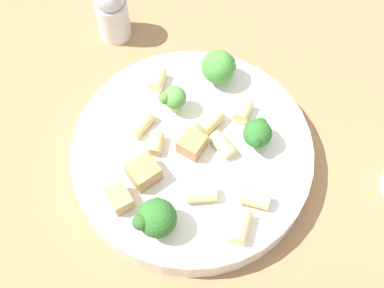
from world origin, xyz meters
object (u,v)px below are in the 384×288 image
at_px(broccoli_floret_1, 219,67).
at_px(rigatoni_8, 255,199).
at_px(pepper_shaker, 112,11).
at_px(rigatoni_7, 222,145).
at_px(pasta_bowl, 192,154).
at_px(broccoli_floret_0, 257,134).
at_px(rigatoni_1, 240,227).
at_px(chicken_chunk_1, 120,199).
at_px(rigatoni_4, 210,121).
at_px(chicken_chunk_0, 193,144).
at_px(rigatoni_0, 142,125).
at_px(rigatoni_3, 201,195).
at_px(rigatoni_5, 243,111).
at_px(chicken_chunk_2, 144,172).
at_px(rigatoni_6, 157,80).
at_px(rigatoni_2, 155,144).
at_px(broccoli_floret_2, 156,218).
at_px(broccoli_floret_3, 171,99).

xyz_separation_m(broccoli_floret_1, rigatoni_8, (0.02, 0.14, -0.02)).
bearing_deg(pepper_shaker, rigatoni_7, 104.79).
bearing_deg(pasta_bowl, broccoli_floret_0, 164.38).
distance_m(rigatoni_1, chicken_chunk_1, 0.12).
bearing_deg(rigatoni_4, chicken_chunk_0, 35.45).
distance_m(rigatoni_0, rigatoni_3, 0.10).
relative_size(broccoli_floret_1, rigatoni_8, 1.50).
relative_size(broccoli_floret_0, rigatoni_5, 1.60).
bearing_deg(broccoli_floret_0, chicken_chunk_1, 4.93).
distance_m(rigatoni_4, chicken_chunk_2, 0.09).
height_order(rigatoni_6, rigatoni_8, same).
xyz_separation_m(rigatoni_1, rigatoni_2, (0.04, -0.11, -0.00)).
xyz_separation_m(broccoli_floret_0, rigatoni_8, (0.03, 0.06, -0.01)).
xyz_separation_m(broccoli_floret_2, rigatoni_0, (-0.02, -0.10, -0.02)).
distance_m(rigatoni_1, rigatoni_7, 0.09).
distance_m(pasta_bowl, rigatoni_2, 0.04).
xyz_separation_m(broccoli_floret_2, rigatoni_2, (-0.03, -0.08, -0.02)).
bearing_deg(broccoli_floret_3, rigatoni_5, 154.69).
relative_size(pasta_bowl, broccoli_floret_0, 7.01).
height_order(chicken_chunk_0, pepper_shaker, pepper_shaker).
relative_size(rigatoni_2, rigatoni_4, 0.83).
xyz_separation_m(broccoli_floret_2, broccoli_floret_3, (-0.05, -0.11, -0.00)).
relative_size(broccoli_floret_1, rigatoni_1, 1.36).
distance_m(rigatoni_1, rigatoni_8, 0.03).
relative_size(broccoli_floret_0, chicken_chunk_1, 1.44).
bearing_deg(chicken_chunk_2, rigatoni_1, 128.71).
xyz_separation_m(rigatoni_1, rigatoni_5, (-0.05, -0.11, -0.00)).
bearing_deg(rigatoni_0, chicken_chunk_2, 74.14).
distance_m(rigatoni_6, rigatoni_8, 0.17).
distance_m(rigatoni_6, chicken_chunk_2, 0.11).
xyz_separation_m(rigatoni_4, rigatoni_7, (-0.00, 0.03, -0.00)).
height_order(broccoli_floret_3, chicken_chunk_1, broccoli_floret_3).
relative_size(pasta_bowl, chicken_chunk_2, 9.05).
bearing_deg(pasta_bowl, rigatoni_7, 160.50).
xyz_separation_m(rigatoni_3, chicken_chunk_0, (-0.01, -0.05, 0.00)).
bearing_deg(chicken_chunk_0, rigatoni_3, 78.22).
relative_size(rigatoni_2, rigatoni_6, 0.96).
relative_size(rigatoni_2, chicken_chunk_1, 0.94).
height_order(broccoli_floret_0, chicken_chunk_1, broccoli_floret_0).
bearing_deg(pasta_bowl, rigatoni_8, 115.36).
relative_size(rigatoni_1, rigatoni_2, 1.32).
xyz_separation_m(rigatoni_7, chicken_chunk_0, (0.03, -0.01, 0.00)).
bearing_deg(chicken_chunk_0, broccoli_floret_3, -84.65).
relative_size(chicken_chunk_0, chicken_chunk_1, 0.98).
bearing_deg(rigatoni_3, rigatoni_8, 154.32).
distance_m(rigatoni_5, pepper_shaker, 0.20).
distance_m(broccoli_floret_3, chicken_chunk_1, 0.11).
xyz_separation_m(rigatoni_8, chicken_chunk_1, (0.12, -0.04, 0.00)).
relative_size(broccoli_floret_3, rigatoni_3, 1.21).
height_order(broccoli_floret_1, rigatoni_1, broccoli_floret_1).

